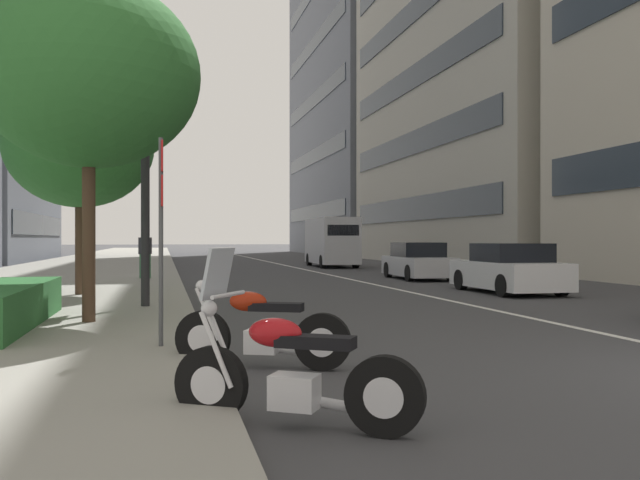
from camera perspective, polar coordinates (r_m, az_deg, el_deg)
sidewalk_right_plaza at (r=35.93m, az=-18.72°, el=-2.28°), size 160.00×8.42×0.15m
lane_centre_stripe at (r=41.34m, az=-3.16°, el=-2.07°), size 110.00×0.16×0.01m
motorcycle_second_in_row at (r=5.68m, az=-2.53°, el=-11.17°), size 1.20×1.90×1.48m
motorcycle_far_end_row at (r=8.27m, az=-5.03°, el=-7.70°), size 1.00×2.02×1.12m
car_approaching_light at (r=20.39m, az=15.48°, el=-2.44°), size 4.18×1.94×1.43m
car_following_behind at (r=26.68m, az=8.19°, el=-1.85°), size 4.28×1.94×1.42m
delivery_van_ahead at (r=38.14m, az=0.95°, el=-0.09°), size 5.98×2.19×2.71m
parking_sign_by_curb at (r=9.16m, az=-13.10°, el=1.99°), size 0.32×0.06×2.73m
street_lamp_with_banners at (r=15.10m, az=-13.04°, el=13.12°), size 1.26×2.43×8.09m
clipped_hedge_bed at (r=12.15m, az=-24.99°, el=-4.99°), size 5.08×1.10×0.66m
street_tree_near_plaza_corner at (r=12.50m, az=-18.75°, el=12.97°), size 3.75×3.75×5.79m
street_tree_mid_sidewalk at (r=18.46m, az=-19.43°, el=7.43°), size 3.70×3.70×5.34m
pedestrian_on_plaza at (r=25.17m, az=-14.39°, el=-1.17°), size 0.46×0.47×1.69m
office_tower_near_left at (r=78.40m, az=5.93°, el=19.32°), size 28.55×17.08×54.81m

